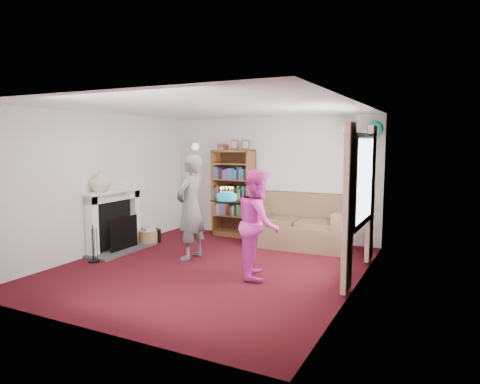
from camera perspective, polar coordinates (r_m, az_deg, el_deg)
The scene contains 16 objects.
ground at distance 6.91m, azimuth -4.02°, elevation -10.06°, with size 5.00×5.00×0.00m, color black.
wall_back at distance 8.90m, azimuth 4.15°, elevation 1.94°, with size 4.50×0.02×2.50m, color silver.
wall_left at distance 8.04m, azimuth -18.10°, elevation 1.10°, with size 0.02×5.00×2.50m, color silver.
wall_right at distance 5.85m, azimuth 15.32°, elevation -0.84°, with size 0.02×5.00×2.50m, color silver.
ceiling at distance 6.63m, azimuth -4.21°, elevation 11.13°, with size 4.50×5.00×0.01m, color white.
fireplace at distance 8.17m, azimuth -16.10°, elevation -3.99°, with size 0.55×1.80×1.12m.
window_bay at distance 6.45m, azimuth 15.87°, elevation -0.58°, with size 0.14×2.02×2.20m.
wall_sconce at distance 9.55m, azimuth -5.96°, elevation 6.04°, with size 0.16×0.23×0.16m.
bookcase at distance 9.07m, azimuth -0.82°, elevation -0.21°, with size 0.86×0.42×2.03m.
sofa at distance 8.34m, azimuth 8.09°, elevation -4.59°, with size 1.87×0.99×0.99m.
wicker_basket at distance 8.60m, azimuth -12.14°, elevation -5.82°, with size 0.35×0.35×0.32m.
person_striped at distance 7.29m, azimuth -6.57°, elevation -2.01°, with size 0.65×0.43×1.78m, color black.
person_magenta at distance 6.31m, azimuth 2.47°, elevation -4.21°, with size 0.78×0.60×1.60m, color #D52A9A.
birthday_cake at distance 6.62m, azimuth -1.78°, elevation -0.70°, with size 0.38×0.38×0.22m.
balloons at distance 7.90m, azimuth 15.94°, elevation 8.12°, with size 0.72×0.43×1.67m.
mantel_vase at distance 7.83m, azimuth -18.16°, elevation 1.39°, with size 0.35×0.35×0.37m, color beige.
Camera 1 is at (3.38, -5.69, 2.00)m, focal length 32.00 mm.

